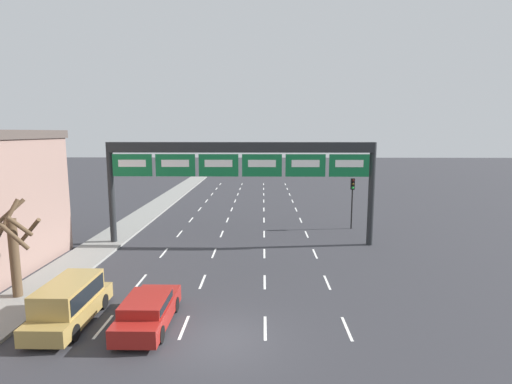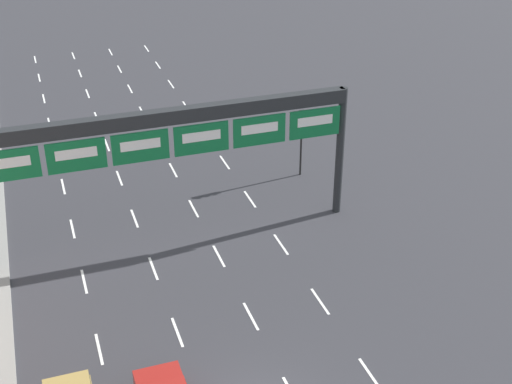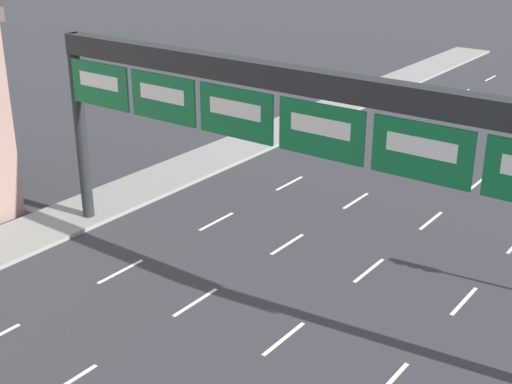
{
  "view_description": "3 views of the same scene",
  "coord_description": "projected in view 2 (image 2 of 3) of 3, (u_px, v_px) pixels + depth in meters",
  "views": [
    {
      "loc": [
        1.54,
        -14.15,
        7.86
      ],
      "look_at": [
        1.12,
        10.13,
        4.2
      ],
      "focal_mm": 28.0,
      "sensor_mm": 36.0,
      "label": 1
    },
    {
      "loc": [
        -6.16,
        -17.52,
        19.74
      ],
      "look_at": [
        3.11,
        9.55,
        4.13
      ],
      "focal_mm": 50.0,
      "sensor_mm": 36.0,
      "label": 2
    },
    {
      "loc": [
        11.17,
        -3.11,
        11.4
      ],
      "look_at": [
        -2.91,
        15.82,
        1.78
      ],
      "focal_mm": 50.0,
      "sensor_mm": 36.0,
      "label": 3
    }
  ],
  "objects": [
    {
      "name": "lane_dashes",
      "position": [
        175.0,
        236.0,
        36.97
      ],
      "size": [
        10.02,
        67.0,
        0.01
      ],
      "color": "white",
      "rests_on": "ground_plane"
    },
    {
      "name": "traffic_light_near_gantry",
      "position": [
        302.0,
        129.0,
        41.72
      ],
      "size": [
        0.3,
        0.35,
        4.15
      ],
      "color": "black",
      "rests_on": "ground_plane"
    },
    {
      "name": "sign_gantry",
      "position": [
        170.0,
        135.0,
        33.86
      ],
      "size": [
        18.54,
        0.7,
        7.17
      ],
      "color": "#232628",
      "rests_on": "ground_plane"
    }
  ]
}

